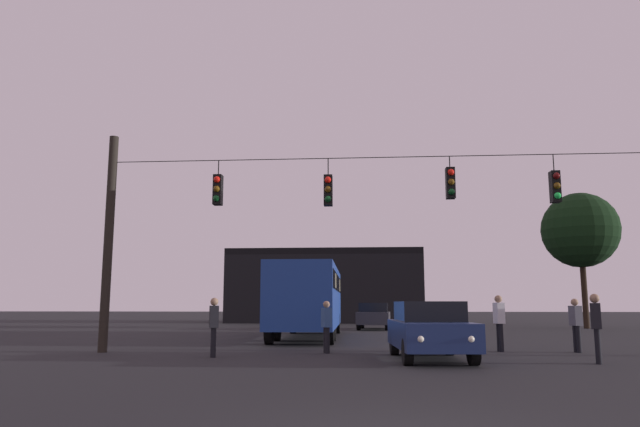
{
  "coord_description": "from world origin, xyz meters",
  "views": [
    {
      "loc": [
        -0.57,
        -6.47,
        1.45
      ],
      "look_at": [
        -1.85,
        10.97,
        4.18
      ],
      "focal_mm": 32.66,
      "sensor_mm": 36.0,
      "label": 1
    }
  ],
  "objects_px": {
    "pedestrian_crossing_right": "(499,319)",
    "tree_left_silhouette": "(580,230)",
    "car_far_left": "(374,315)",
    "pedestrian_crossing_left": "(327,324)",
    "pedestrian_crossing_center": "(596,324)",
    "pedestrian_trailing": "(214,324)",
    "car_near_right": "(429,329)",
    "pedestrian_near_bus": "(576,322)",
    "city_bus": "(309,295)"
  },
  "relations": [
    {
      "from": "pedestrian_crossing_right",
      "to": "tree_left_silhouette",
      "type": "relative_size",
      "value": 0.21
    },
    {
      "from": "car_far_left",
      "to": "pedestrian_crossing_left",
      "type": "height_order",
      "value": "pedestrian_crossing_left"
    },
    {
      "from": "pedestrian_crossing_center",
      "to": "pedestrian_trailing",
      "type": "bearing_deg",
      "value": 173.8
    },
    {
      "from": "car_far_left",
      "to": "pedestrian_crossing_right",
      "type": "xyz_separation_m",
      "value": [
        3.61,
        -15.77,
        0.18
      ]
    },
    {
      "from": "car_near_right",
      "to": "tree_left_silhouette",
      "type": "xyz_separation_m",
      "value": [
        11.66,
        20.77,
        5.15
      ]
    },
    {
      "from": "pedestrian_crossing_center",
      "to": "pedestrian_crossing_right",
      "type": "bearing_deg",
      "value": 112.79
    },
    {
      "from": "pedestrian_near_bus",
      "to": "tree_left_silhouette",
      "type": "xyz_separation_m",
      "value": [
        6.94,
        18.12,
        5.04
      ]
    },
    {
      "from": "pedestrian_crossing_left",
      "to": "city_bus",
      "type": "bearing_deg",
      "value": 99.17
    },
    {
      "from": "city_bus",
      "to": "car_far_left",
      "type": "relative_size",
      "value": 2.49
    },
    {
      "from": "car_far_left",
      "to": "pedestrian_crossing_right",
      "type": "relative_size",
      "value": 2.57
    },
    {
      "from": "pedestrian_crossing_center",
      "to": "pedestrian_crossing_right",
      "type": "height_order",
      "value": "pedestrian_crossing_right"
    },
    {
      "from": "pedestrian_crossing_center",
      "to": "pedestrian_crossing_right",
      "type": "distance_m",
      "value": 3.95
    },
    {
      "from": "pedestrian_crossing_left",
      "to": "tree_left_silhouette",
      "type": "distance_m",
      "value": 24.39
    },
    {
      "from": "city_bus",
      "to": "pedestrian_crossing_left",
      "type": "distance_m",
      "value": 8.01
    },
    {
      "from": "pedestrian_crossing_center",
      "to": "pedestrian_trailing",
      "type": "xyz_separation_m",
      "value": [
        -9.9,
        1.08,
        -0.05
      ]
    },
    {
      "from": "pedestrian_crossing_left",
      "to": "pedestrian_near_bus",
      "type": "distance_m",
      "value": 7.62
    },
    {
      "from": "city_bus",
      "to": "pedestrian_crossing_center",
      "type": "xyz_separation_m",
      "value": [
        8.12,
        -10.5,
        -0.9
      ]
    },
    {
      "from": "pedestrian_crossing_left",
      "to": "pedestrian_near_bus",
      "type": "xyz_separation_m",
      "value": [
        7.57,
        0.81,
        0.05
      ]
    },
    {
      "from": "pedestrian_crossing_left",
      "to": "pedestrian_crossing_center",
      "type": "height_order",
      "value": "pedestrian_crossing_center"
    },
    {
      "from": "pedestrian_trailing",
      "to": "tree_left_silhouette",
      "type": "xyz_separation_m",
      "value": [
        17.56,
        20.5,
        5.03
      ]
    },
    {
      "from": "city_bus",
      "to": "pedestrian_near_bus",
      "type": "xyz_separation_m",
      "value": [
        8.84,
        -7.04,
        -0.95
      ]
    },
    {
      "from": "pedestrian_crossing_center",
      "to": "pedestrian_near_bus",
      "type": "relative_size",
      "value": 1.05
    },
    {
      "from": "city_bus",
      "to": "pedestrian_trailing",
      "type": "distance_m",
      "value": 9.63
    },
    {
      "from": "city_bus",
      "to": "pedestrian_crossing_center",
      "type": "height_order",
      "value": "city_bus"
    },
    {
      "from": "pedestrian_crossing_center",
      "to": "car_near_right",
      "type": "bearing_deg",
      "value": 168.56
    },
    {
      "from": "pedestrian_crossing_left",
      "to": "car_near_right",
      "type": "bearing_deg",
      "value": -32.79
    },
    {
      "from": "pedestrian_crossing_right",
      "to": "pedestrian_near_bus",
      "type": "bearing_deg",
      "value": -4.79
    },
    {
      "from": "car_far_left",
      "to": "pedestrian_trailing",
      "type": "height_order",
      "value": "pedestrian_trailing"
    },
    {
      "from": "pedestrian_crossing_right",
      "to": "pedestrian_trailing",
      "type": "distance_m",
      "value": 8.75
    },
    {
      "from": "pedestrian_trailing",
      "to": "pedestrian_crossing_center",
      "type": "bearing_deg",
      "value": -6.2
    },
    {
      "from": "pedestrian_trailing",
      "to": "tree_left_silhouette",
      "type": "relative_size",
      "value": 0.2
    },
    {
      "from": "pedestrian_crossing_left",
      "to": "pedestrian_near_bus",
      "type": "bearing_deg",
      "value": 6.08
    },
    {
      "from": "pedestrian_crossing_center",
      "to": "pedestrian_trailing",
      "type": "relative_size",
      "value": 1.05
    },
    {
      "from": "pedestrian_crossing_right",
      "to": "tree_left_silhouette",
      "type": "bearing_deg",
      "value": 62.87
    },
    {
      "from": "pedestrian_crossing_right",
      "to": "tree_left_silhouette",
      "type": "xyz_separation_m",
      "value": [
        9.19,
        17.93,
        4.97
      ]
    },
    {
      "from": "tree_left_silhouette",
      "to": "car_near_right",
      "type": "bearing_deg",
      "value": -119.31
    },
    {
      "from": "car_far_left",
      "to": "car_near_right",
      "type": "bearing_deg",
      "value": -86.5
    },
    {
      "from": "pedestrian_crossing_left",
      "to": "tree_left_silhouette",
      "type": "bearing_deg",
      "value": 52.51
    },
    {
      "from": "pedestrian_trailing",
      "to": "tree_left_silhouette",
      "type": "distance_m",
      "value": 27.46
    },
    {
      "from": "pedestrian_crossing_left",
      "to": "pedestrian_crossing_center",
      "type": "relative_size",
      "value": 0.91
    },
    {
      "from": "city_bus",
      "to": "tree_left_silhouette",
      "type": "height_order",
      "value": "tree_left_silhouette"
    },
    {
      "from": "city_bus",
      "to": "pedestrian_crossing_right",
      "type": "height_order",
      "value": "city_bus"
    },
    {
      "from": "city_bus",
      "to": "car_far_left",
      "type": "height_order",
      "value": "city_bus"
    },
    {
      "from": "car_near_right",
      "to": "car_far_left",
      "type": "relative_size",
      "value": 1.0
    },
    {
      "from": "tree_left_silhouette",
      "to": "pedestrian_crossing_left",
      "type": "bearing_deg",
      "value": -127.49
    },
    {
      "from": "pedestrian_near_bus",
      "to": "tree_left_silhouette",
      "type": "height_order",
      "value": "tree_left_silhouette"
    },
    {
      "from": "car_near_right",
      "to": "pedestrian_crossing_center",
      "type": "distance_m",
      "value": 4.09
    },
    {
      "from": "pedestrian_crossing_center",
      "to": "pedestrian_near_bus",
      "type": "bearing_deg",
      "value": 78.29
    },
    {
      "from": "car_near_right",
      "to": "pedestrian_trailing",
      "type": "height_order",
      "value": "pedestrian_trailing"
    },
    {
      "from": "pedestrian_crossing_left",
      "to": "pedestrian_near_bus",
      "type": "height_order",
      "value": "pedestrian_near_bus"
    }
  ]
}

